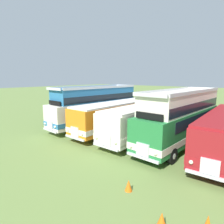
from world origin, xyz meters
TOP-DOWN VIEW (x-y plane):
  - ground_plane at (0.00, 0.00)m, footprint 200.00×200.00m
  - bus_first_in_row at (-8.08, 0.23)m, footprint 3.19×11.49m
  - bus_second_in_row at (-4.85, 0.34)m, footprint 2.71×11.68m
  - bus_third_in_row at (-1.62, 0.16)m, footprint 2.63×11.20m
  - bus_fourth_in_row at (1.62, -0.03)m, footprint 3.03×10.67m
  - cone_mid_row at (2.23, -8.08)m, footprint 0.36×0.36m
  - cone_far_end at (4.50, -9.18)m, footprint 0.36×0.36m

SIDE VIEW (x-z plane):
  - ground_plane at x=0.00m, z-range 0.00..0.00m
  - cone_far_end at x=4.50m, z-range 0.00..0.56m
  - cone_mid_row at x=2.23m, z-range 0.00..0.56m
  - bus_third_in_row at x=-1.62m, z-range 0.26..3.25m
  - bus_second_in_row at x=-4.85m, z-range 0.26..3.25m
  - bus_fourth_in_row at x=1.62m, z-range 0.10..4.62m
  - bus_first_in_row at x=-8.08m, z-range 0.10..4.62m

